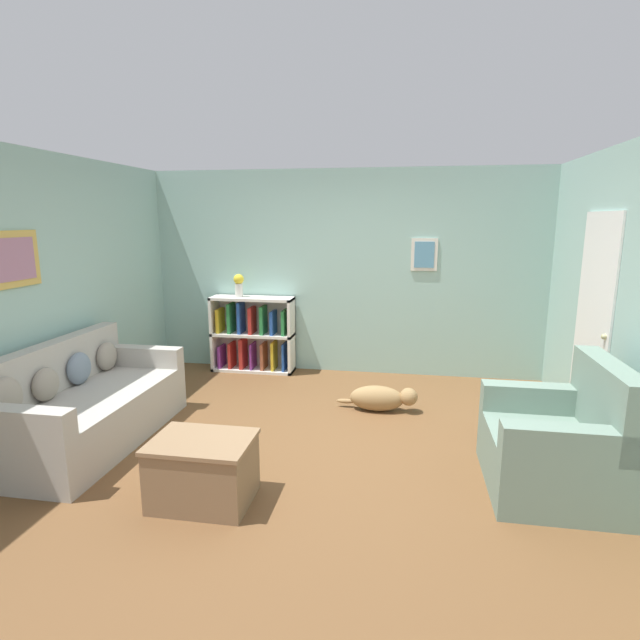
{
  "coord_description": "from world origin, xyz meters",
  "views": [
    {
      "loc": [
        0.78,
        -4.13,
        1.98
      ],
      "look_at": [
        0.0,
        0.4,
        1.05
      ],
      "focal_mm": 28.0,
      "sensor_mm": 36.0,
      "label": 1
    }
  ],
  "objects_px": {
    "coffee_table": "(203,469)",
    "dog": "(381,398)",
    "bookshelf": "(253,335)",
    "couch": "(85,407)",
    "recliner_chair": "(559,445)",
    "vase": "(239,284)"
  },
  "relations": [
    {
      "from": "dog",
      "to": "couch",
      "type": "bearing_deg",
      "value": -155.58
    },
    {
      "from": "coffee_table",
      "to": "recliner_chair",
      "type": "bearing_deg",
      "value": 13.53
    },
    {
      "from": "coffee_table",
      "to": "vase",
      "type": "bearing_deg",
      "value": 103.77
    },
    {
      "from": "recliner_chair",
      "to": "dog",
      "type": "distance_m",
      "value": 1.92
    },
    {
      "from": "coffee_table",
      "to": "dog",
      "type": "xyz_separation_m",
      "value": [
        1.16,
        1.94,
        -0.11
      ]
    },
    {
      "from": "coffee_table",
      "to": "dog",
      "type": "bearing_deg",
      "value": 59.16
    },
    {
      "from": "couch",
      "to": "vase",
      "type": "relative_size",
      "value": 6.46
    },
    {
      "from": "couch",
      "to": "recliner_chair",
      "type": "xyz_separation_m",
      "value": [
        3.96,
        -0.15,
        0.02
      ]
    },
    {
      "from": "bookshelf",
      "to": "recliner_chair",
      "type": "distance_m",
      "value": 4.0
    },
    {
      "from": "bookshelf",
      "to": "vase",
      "type": "relative_size",
      "value": 3.64
    },
    {
      "from": "dog",
      "to": "vase",
      "type": "xyz_separation_m",
      "value": [
        -1.92,
        1.15,
        1.02
      ]
    },
    {
      "from": "couch",
      "to": "bookshelf",
      "type": "height_order",
      "value": "bookshelf"
    },
    {
      "from": "recliner_chair",
      "to": "vase",
      "type": "xyz_separation_m",
      "value": [
        -3.28,
        2.48,
        0.81
      ]
    },
    {
      "from": "recliner_chair",
      "to": "dog",
      "type": "height_order",
      "value": "recliner_chair"
    },
    {
      "from": "bookshelf",
      "to": "recliner_chair",
      "type": "xyz_separation_m",
      "value": [
        3.12,
        -2.5,
        -0.13
      ]
    },
    {
      "from": "couch",
      "to": "dog",
      "type": "relative_size",
      "value": 2.25
    },
    {
      "from": "bookshelf",
      "to": "dog",
      "type": "height_order",
      "value": "bookshelf"
    },
    {
      "from": "bookshelf",
      "to": "coffee_table",
      "type": "relative_size",
      "value": 1.54
    },
    {
      "from": "coffee_table",
      "to": "dog",
      "type": "distance_m",
      "value": 2.26
    },
    {
      "from": "dog",
      "to": "vase",
      "type": "relative_size",
      "value": 2.87
    },
    {
      "from": "couch",
      "to": "dog",
      "type": "distance_m",
      "value": 2.85
    },
    {
      "from": "bookshelf",
      "to": "dog",
      "type": "xyz_separation_m",
      "value": [
        1.75,
        -1.17,
        -0.34
      ]
    }
  ]
}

